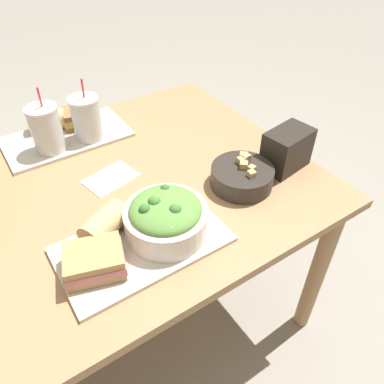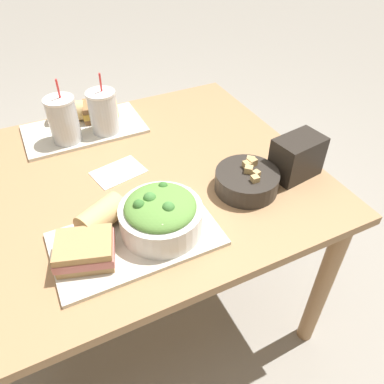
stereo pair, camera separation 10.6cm
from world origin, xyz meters
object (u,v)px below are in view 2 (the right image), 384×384
at_px(salad_bowl, 161,214).
at_px(drink_cup_dark, 64,121).
at_px(sandwich_near, 85,250).
at_px(chip_bag, 297,157).
at_px(sandwich_far, 100,110).
at_px(baguette_far, 68,111).
at_px(drink_cup_red, 104,113).
at_px(soup_bowl, 247,180).
at_px(baguette_near, 102,215).
at_px(napkin_folded, 118,172).

xyz_separation_m(salad_bowl, drink_cup_dark, (-0.13, 0.56, 0.02)).
bearing_deg(sandwich_near, chip_bag, 22.74).
bearing_deg(drink_cup_dark, sandwich_far, 33.76).
xyz_separation_m(salad_bowl, baguette_far, (-0.10, 0.70, -0.02)).
bearing_deg(baguette_far, sandwich_far, -91.52).
bearing_deg(chip_bag, drink_cup_red, 124.75).
bearing_deg(soup_bowl, drink_cup_dark, 130.96).
relative_size(sandwich_far, baguette_far, 1.05).
height_order(baguette_far, drink_cup_red, drink_cup_red).
bearing_deg(sandwich_far, drink_cup_dark, -133.32).
distance_m(sandwich_far, drink_cup_dark, 0.19).
xyz_separation_m(salad_bowl, sandwich_near, (-0.21, -0.01, -0.02)).
height_order(baguette_near, baguette_far, same).
distance_m(sandwich_near, drink_cup_dark, 0.58).
bearing_deg(baguette_near, salad_bowl, -148.53).
bearing_deg(drink_cup_red, chip_bag, -46.87).
distance_m(baguette_near, napkin_folded, 0.26).
xyz_separation_m(soup_bowl, chip_bag, (0.18, -0.00, 0.03)).
relative_size(soup_bowl, drink_cup_red, 0.87).
bearing_deg(sandwich_far, baguette_far, 175.12).
xyz_separation_m(sandwich_near, drink_cup_dark, (0.07, 0.57, 0.04)).
height_order(salad_bowl, sandwich_far, salad_bowl).
height_order(salad_bowl, baguette_far, salad_bowl).
bearing_deg(sandwich_near, baguette_near, 71.14).
relative_size(salad_bowl, sandwich_near, 1.31).
height_order(sandwich_far, drink_cup_dark, drink_cup_dark).
relative_size(sandwich_near, drink_cup_red, 0.76).
distance_m(baguette_far, drink_cup_dark, 0.15).
bearing_deg(chip_bag, sandwich_far, 119.01).
distance_m(soup_bowl, baguette_near, 0.44).
relative_size(baguette_near, drink_cup_dark, 0.65).
xyz_separation_m(sandwich_near, chip_bag, (0.69, 0.07, 0.02)).
relative_size(soup_bowl, sandwich_near, 1.14).
bearing_deg(salad_bowl, chip_bag, 5.96).
relative_size(sandwich_far, napkin_folded, 0.84).
xyz_separation_m(chip_bag, napkin_folded, (-0.51, 0.26, -0.07)).
bearing_deg(sandwich_far, drink_cup_red, -82.81).
bearing_deg(soup_bowl, sandwich_near, -172.32).
xyz_separation_m(soup_bowl, baguette_near, (-0.44, 0.03, 0.01)).
distance_m(sandwich_far, drink_cup_red, 0.11).
xyz_separation_m(sandwich_near, drink_cup_red, (0.22, 0.57, 0.04)).
distance_m(drink_cup_red, napkin_folded, 0.27).
relative_size(soup_bowl, drink_cup_dark, 0.84).
xyz_separation_m(baguette_far, drink_cup_red, (0.10, -0.14, 0.04)).
bearing_deg(salad_bowl, drink_cup_dark, 103.46).
height_order(sandwich_near, drink_cup_red, drink_cup_red).
bearing_deg(chip_bag, baguette_far, 123.55).
bearing_deg(soup_bowl, drink_cup_red, 120.44).
bearing_deg(drink_cup_dark, napkin_folded, -66.95).
height_order(drink_cup_dark, napkin_folded, drink_cup_dark).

